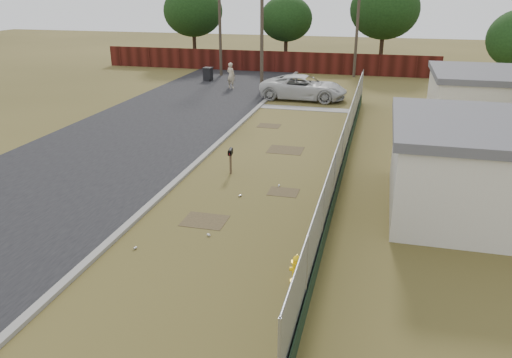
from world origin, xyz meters
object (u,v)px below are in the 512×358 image
(pedestrian, at_px, (231,75))
(trash_bin, at_px, (208,74))
(pickup_truck, at_px, (304,87))
(mailbox, at_px, (230,154))
(fire_hydrant, at_px, (297,270))

(pedestrian, height_order, trash_bin, pedestrian)
(pickup_truck, bearing_deg, mailbox, -179.86)
(pickup_truck, bearing_deg, pedestrian, 68.60)
(mailbox, relative_size, trash_bin, 1.01)
(mailbox, height_order, pickup_truck, pickup_truck)
(pedestrian, bearing_deg, pickup_truck, 177.88)
(mailbox, distance_m, trash_bin, 21.51)
(mailbox, xyz_separation_m, pickup_truck, (0.56, 14.89, -0.04))
(pickup_truck, bearing_deg, trash_bin, 61.52)
(fire_hydrant, height_order, pickup_truck, pickup_truck)
(fire_hydrant, relative_size, pedestrian, 0.43)
(pickup_truck, height_order, trash_bin, pickup_truck)
(mailbox, bearing_deg, pedestrian, 106.87)
(fire_hydrant, height_order, pedestrian, pedestrian)
(mailbox, bearing_deg, pickup_truck, 87.87)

